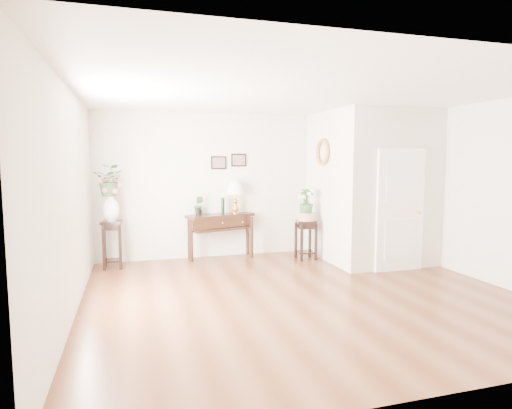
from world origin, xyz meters
name	(u,v)px	position (x,y,z in m)	size (l,w,h in m)	color
floor	(303,294)	(0.00, 0.00, 0.00)	(6.00, 5.50, 0.02)	brown
ceiling	(305,94)	(0.00, 0.00, 2.80)	(6.00, 5.50, 0.02)	white
wall_back	(251,185)	(0.00, 2.75, 1.40)	(6.00, 0.02, 2.80)	silver
wall_front	(441,226)	(0.00, -2.75, 1.40)	(6.00, 0.02, 2.80)	silver
wall_left	(70,203)	(-3.00, 0.00, 1.40)	(0.02, 5.50, 2.80)	silver
wall_right	(480,192)	(3.00, 0.00, 1.40)	(0.02, 5.50, 2.80)	silver
partition	(369,186)	(2.10, 1.77, 1.40)	(1.80, 1.95, 2.80)	silver
door	(400,210)	(2.10, 0.78, 1.05)	(0.90, 0.05, 2.10)	white
art_print_left	(219,163)	(-0.65, 2.73, 1.85)	(0.30, 0.02, 0.25)	black
art_print_right	(239,160)	(-0.25, 2.73, 1.90)	(0.30, 0.02, 0.25)	black
wall_ornament	(322,152)	(1.16, 1.90, 2.05)	(0.51, 0.51, 0.07)	#B47F27
console_table	(220,236)	(-0.66, 2.57, 0.43)	(1.29, 0.43, 0.86)	#321A10
table_lamp	(235,196)	(-0.36, 2.57, 1.21)	(0.37, 0.37, 0.64)	orange
green_vase	(223,205)	(-0.61, 2.57, 1.03)	(0.06, 0.06, 0.31)	black
potted_plant	(199,206)	(-1.08, 2.57, 1.03)	(0.19, 0.15, 0.34)	#325727
plant_stand_a	(112,245)	(-2.65, 2.32, 0.42)	(0.33, 0.33, 0.84)	black
porcelain_vase	(111,208)	(-2.65, 2.32, 1.07)	(0.28, 0.28, 0.49)	white
lily_arrangement	(110,182)	(-2.65, 2.32, 1.52)	(0.50, 0.43, 0.55)	#325727
plant_stand_b	(306,240)	(0.90, 2.03, 0.38)	(0.35, 0.35, 0.75)	black
ceramic_bowl	(306,216)	(0.90, 2.03, 0.83)	(0.34, 0.34, 0.15)	beige
narcissus	(306,202)	(0.90, 2.03, 1.11)	(0.27, 0.27, 0.49)	#325727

